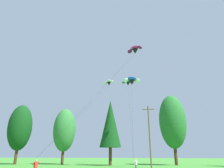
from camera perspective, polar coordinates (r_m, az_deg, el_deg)
The scene contains 11 objects.
treeline_tree_b at distance 54.93m, azimuth -24.29°, elevation -10.98°, with size 5.51×5.51×13.75m.
treeline_tree_c at distance 51.53m, azimuth -13.12°, elevation -12.36°, with size 5.25×5.25×12.79m.
treeline_tree_d at distance 46.03m, azimuth -0.45°, elevation -10.92°, with size 4.65×4.65×13.87m.
treeline_tree_e at distance 49.00m, azimuth 16.54°, elevation -9.97°, with size 5.93×5.93×15.30m.
utility_pole at distance 38.07m, azimuth 10.46°, elevation -13.60°, with size 2.20×0.26×10.71m.
kite_flyer_near at distance 26.09m, azimuth -20.53°, elevation -20.68°, with size 0.72×0.74×1.69m.
kite_flyer_mid at distance 30.33m, azimuth 6.68°, elevation -21.26°, with size 0.66×0.69×1.69m.
parafoil_kite_high_white at distance 43.96m, azimuth -0.90°, elevation 0.40°, with size 6.66×18.72×15.89m.
parafoil_kite_mid_blue_white at distance 42.41m, azimuth 5.53°, elevation 0.94°, with size 3.67×10.52×15.89m.
parafoil_kite_far_magenta at distance 44.98m, azimuth 6.38°, elevation 9.53°, with size 13.14×17.99×22.86m.
parafoil_kite_low_teal at distance 52.39m, azimuth 4.48°, elevation 0.43°, with size 3.48×19.63×18.68m.
Camera 1 is at (6.37, -4.17, 2.32)m, focal length 32.75 mm.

